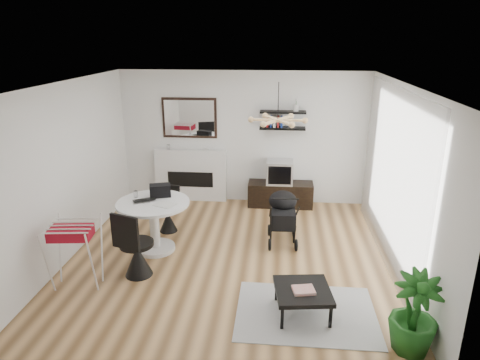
# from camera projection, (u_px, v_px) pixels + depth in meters

# --- Properties ---
(floor) EXTENTS (5.00, 5.00, 0.00)m
(floor) POSITION_uv_depth(u_px,v_px,m) (230.00, 257.00, 6.79)
(floor) COLOR brown
(floor) RESTS_ON ground
(ceiling) EXTENTS (5.00, 5.00, 0.00)m
(ceiling) POSITION_uv_depth(u_px,v_px,m) (228.00, 84.00, 5.93)
(ceiling) COLOR white
(ceiling) RESTS_ON wall_back
(wall_back) EXTENTS (5.00, 0.00, 5.00)m
(wall_back) POSITION_uv_depth(u_px,v_px,m) (243.00, 138.00, 8.72)
(wall_back) COLOR white
(wall_back) RESTS_ON floor
(wall_left) EXTENTS (0.00, 5.00, 5.00)m
(wall_left) POSITION_uv_depth(u_px,v_px,m) (68.00, 171.00, 6.58)
(wall_left) COLOR white
(wall_left) RESTS_ON floor
(wall_right) EXTENTS (0.00, 5.00, 5.00)m
(wall_right) POSITION_uv_depth(u_px,v_px,m) (402.00, 181.00, 6.14)
(wall_right) COLOR white
(wall_right) RESTS_ON floor
(sheer_curtain) EXTENTS (0.04, 3.60, 2.60)m
(sheer_curtain) POSITION_uv_depth(u_px,v_px,m) (391.00, 177.00, 6.34)
(sheer_curtain) COLOR white
(sheer_curtain) RESTS_ON wall_right
(fireplace) EXTENTS (1.50, 0.17, 2.16)m
(fireplace) POSITION_uv_depth(u_px,v_px,m) (191.00, 169.00, 8.96)
(fireplace) COLOR white
(fireplace) RESTS_ON floor
(shelf_lower) EXTENTS (0.90, 0.25, 0.04)m
(shelf_lower) POSITION_uv_depth(u_px,v_px,m) (282.00, 128.00, 8.45)
(shelf_lower) COLOR black
(shelf_lower) RESTS_ON wall_back
(shelf_upper) EXTENTS (0.90, 0.25, 0.04)m
(shelf_upper) POSITION_uv_depth(u_px,v_px,m) (283.00, 112.00, 8.34)
(shelf_upper) COLOR black
(shelf_upper) RESTS_ON wall_back
(pendant_lamp) EXTENTS (0.90, 0.90, 0.10)m
(pendant_lamp) POSITION_uv_depth(u_px,v_px,m) (278.00, 120.00, 6.32)
(pendant_lamp) COLOR tan
(pendant_lamp) RESTS_ON ceiling
(tv_console) EXTENTS (1.31, 0.46, 0.49)m
(tv_console) POSITION_uv_depth(u_px,v_px,m) (280.00, 194.00, 8.78)
(tv_console) COLOR black
(tv_console) RESTS_ON floor
(crt_tv) EXTENTS (0.53, 0.46, 0.46)m
(crt_tv) POSITION_uv_depth(u_px,v_px,m) (280.00, 172.00, 8.62)
(crt_tv) COLOR silver
(crt_tv) RESTS_ON tv_console
(dining_table) EXTENTS (1.16, 1.16, 0.84)m
(dining_table) POSITION_uv_depth(u_px,v_px,m) (154.00, 219.00, 6.84)
(dining_table) COLOR white
(dining_table) RESTS_ON floor
(laptop) EXTENTS (0.42, 0.37, 0.03)m
(laptop) POSITION_uv_depth(u_px,v_px,m) (145.00, 201.00, 6.73)
(laptop) COLOR black
(laptop) RESTS_ON dining_table
(black_bag) EXTENTS (0.38, 0.29, 0.20)m
(black_bag) POSITION_uv_depth(u_px,v_px,m) (160.00, 190.00, 6.95)
(black_bag) COLOR black
(black_bag) RESTS_ON dining_table
(newspaper) EXTENTS (0.37, 0.34, 0.01)m
(newspaper) POSITION_uv_depth(u_px,v_px,m) (165.00, 205.00, 6.63)
(newspaper) COLOR white
(newspaper) RESTS_ON dining_table
(drinking_glass) EXTENTS (0.07, 0.07, 0.11)m
(drinking_glass) POSITION_uv_depth(u_px,v_px,m) (136.00, 194.00, 6.93)
(drinking_glass) COLOR white
(drinking_glass) RESTS_ON dining_table
(chair_far) EXTENTS (0.40, 0.41, 0.82)m
(chair_far) POSITION_uv_depth(u_px,v_px,m) (168.00, 217.00, 7.63)
(chair_far) COLOR black
(chair_far) RESTS_ON floor
(chair_near) EXTENTS (0.54, 0.55, 1.03)m
(chair_near) POSITION_uv_depth(u_px,v_px,m) (137.00, 255.00, 6.17)
(chair_near) COLOR black
(chair_near) RESTS_ON floor
(drying_rack) EXTENTS (0.70, 0.66, 0.95)m
(drying_rack) POSITION_uv_depth(u_px,v_px,m) (75.00, 254.00, 5.85)
(drying_rack) COLOR white
(drying_rack) RESTS_ON floor
(stroller) EXTENTS (0.52, 0.81, 0.96)m
(stroller) POSITION_uv_depth(u_px,v_px,m) (283.00, 219.00, 7.19)
(stroller) COLOR black
(stroller) RESTS_ON floor
(rug) EXTENTS (1.75, 1.26, 0.01)m
(rug) POSITION_uv_depth(u_px,v_px,m) (306.00, 313.00, 5.41)
(rug) COLOR #9E9E9E
(rug) RESTS_ON floor
(coffee_table) EXTENTS (0.76, 0.76, 0.35)m
(coffee_table) POSITION_uv_depth(u_px,v_px,m) (303.00, 292.00, 5.31)
(coffee_table) COLOR black
(coffee_table) RESTS_ON rug
(magazines) EXTENTS (0.30, 0.26, 0.04)m
(magazines) POSITION_uv_depth(u_px,v_px,m) (304.00, 290.00, 5.24)
(magazines) COLOR #C53F31
(magazines) RESTS_ON coffee_table
(potted_plant) EXTENTS (0.54, 0.54, 0.95)m
(potted_plant) POSITION_uv_depth(u_px,v_px,m) (414.00, 314.00, 4.64)
(potted_plant) COLOR #1C5819
(potted_plant) RESTS_ON floor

